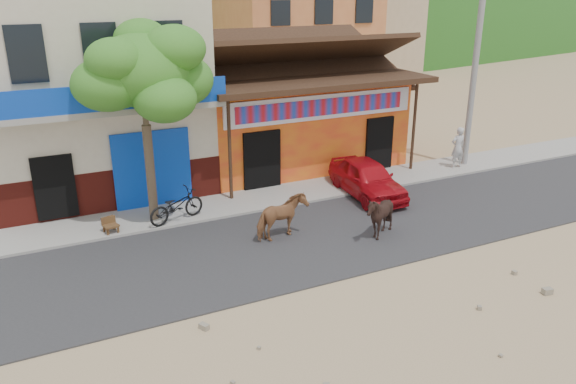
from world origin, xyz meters
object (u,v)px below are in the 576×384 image
at_px(tree, 146,125).
at_px(scooter, 176,206).
at_px(cow_dark, 380,216).
at_px(red_car, 367,178).
at_px(pedestrian, 458,147).
at_px(cafe_chair_right, 110,219).
at_px(cow_tan, 282,217).
at_px(utility_pole, 475,64).
at_px(cafe_chair_left, 110,219).

distance_m(tree, scooter, 2.62).
height_order(cow_dark, red_car, cow_dark).
xyz_separation_m(pedestrian, cafe_chair_right, (-13.55, -0.44, -0.40)).
bearing_deg(cow_tan, cafe_chair_right, 47.22).
bearing_deg(cafe_chair_right, pedestrian, -16.35).
height_order(scooter, pedestrian, pedestrian).
bearing_deg(cow_dark, scooter, -113.58).
relative_size(cow_dark, scooter, 0.71).
bearing_deg(cafe_chair_right, utility_pole, -15.45).
relative_size(tree, cow_dark, 4.47).
bearing_deg(tree, cow_dark, -35.76).
bearing_deg(cow_dark, red_car, 164.35).
distance_m(cow_dark, scooter, 6.20).
relative_size(red_car, scooter, 2.00).
bearing_deg(cow_dark, cafe_chair_left, -105.20).
bearing_deg(cow_tan, red_car, -79.80).
distance_m(tree, pedestrian, 12.34).
bearing_deg(cow_tan, cafe_chair_left, 47.31).
height_order(cow_dark, cafe_chair_left, cow_dark).
bearing_deg(cafe_chair_right, cow_tan, -46.71).
height_order(scooter, cafe_chair_right, scooter).
relative_size(utility_pole, cafe_chair_left, 9.64).
bearing_deg(pedestrian, utility_pole, -154.17).
height_order(pedestrian, cafe_chair_left, pedestrian).
bearing_deg(cafe_chair_left, cow_tan, -34.00).
xyz_separation_m(cow_dark, pedestrian, (6.48, 4.03, 0.23)).
relative_size(utility_pole, cafe_chair_right, 9.42).
xyz_separation_m(tree, cafe_chair_left, (-1.40, -0.50, -2.58)).
bearing_deg(cow_tan, tree, 32.14).
xyz_separation_m(red_car, cafe_chair_right, (-8.65, 0.51, -0.14)).
height_order(tree, cafe_chair_right, tree).
xyz_separation_m(tree, red_car, (7.25, -1.00, -2.44)).
distance_m(pedestrian, cafe_chair_left, 13.56).
height_order(tree, utility_pole, utility_pole).
xyz_separation_m(pedestrian, cafe_chair_left, (-13.55, -0.45, -0.41)).
relative_size(cow_dark, cafe_chair_left, 1.61).
xyz_separation_m(cow_tan, pedestrian, (9.08, 2.86, 0.25)).
bearing_deg(cafe_chair_left, tree, 14.04).
height_order(utility_pole, pedestrian, utility_pole).
bearing_deg(cow_tan, pedestrian, -86.81).
bearing_deg(cow_tan, scooter, 31.29).
xyz_separation_m(tree, cow_tan, (3.06, -2.91, -2.43)).
distance_m(scooter, cafe_chair_right, 2.00).
bearing_deg(cafe_chair_right, tree, 1.08).
distance_m(utility_pole, cow_dark, 8.99).
xyz_separation_m(cow_tan, cafe_chair_right, (-4.46, 2.42, -0.15)).
xyz_separation_m(utility_pole, cafe_chair_left, (-14.20, -0.70, -3.58)).
bearing_deg(scooter, cow_dark, -143.24).
distance_m(utility_pole, cow_tan, 10.78).
bearing_deg(red_car, utility_pole, 17.18).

